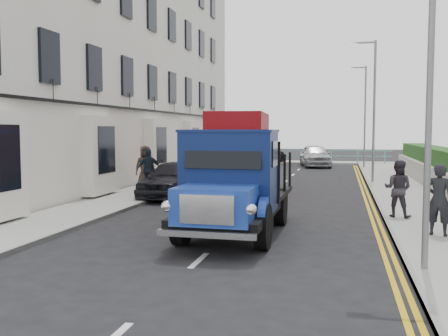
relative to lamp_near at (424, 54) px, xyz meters
The scene contains 21 objects.
ground 6.12m from the lamp_near, 154.42° to the left, with size 120.00×120.00×0.00m, color black.
pavement_west 14.98m from the lamp_near, 130.45° to the left, with size 2.40×38.00×0.12m, color gray.
pavement_east 11.74m from the lamp_near, 84.17° to the left, with size 2.60×38.00×0.12m, color gray.
promenade 31.53m from the lamp_near, 97.67° to the left, with size 30.00×2.50×0.12m, color gray.
sea_plane 62.27m from the lamp_near, 93.85° to the left, with size 120.00×120.00×0.00m, color slate.
terrace_west 20.52m from the lamp_near, 132.29° to the left, with size 6.31×30.20×14.25m.
seafront_railing 30.68m from the lamp_near, 97.88° to the left, with size 13.00×0.08×1.11m.
lamp_near is the anchor object (origin of this frame).
lamp_mid 16.00m from the lamp_near, 90.00° to the left, with size 1.23×0.18×7.00m.
lamp_far 26.00m from the lamp_near, 90.00° to the left, with size 1.23×0.18×7.00m.
bedford_lorry 5.31m from the lamp_near, 151.97° to the left, with size 2.29×5.57×2.61m.
red_lorry 11.92m from the lamp_near, 118.26° to the left, with size 2.67×6.57×3.36m.
parked_car_front 12.33m from the lamp_near, 130.83° to the left, with size 1.76×4.37×1.49m, color black.
parked_car_mid 12.84m from the lamp_near, 123.16° to the left, with size 1.31×3.75×1.24m, color #5E78CB.
parked_car_rear 18.78m from the lamp_near, 114.57° to the left, with size 2.20×5.42×1.57m, color #AFAEB3.
seafront_car_left 30.17m from the lamp_near, 104.83° to the left, with size 2.50×5.41×1.50m, color black.
seafront_car_right 27.47m from the lamp_near, 96.87° to the left, with size 1.92×4.76×1.62m, color #B6B8BC.
pedestrian_east_near 4.44m from the lamp_near, 74.02° to the left, with size 0.63×0.42×1.74m, color black.
pedestrian_east_far 6.38m from the lamp_near, 87.72° to the left, with size 0.81×0.63×1.66m, color #322C36.
pedestrian_west_near 13.66m from the lamp_near, 133.29° to the left, with size 1.04×0.43×1.78m, color #1A232F.
pedestrian_west_far 14.64m from the lamp_near, 132.37° to the left, with size 0.91×0.60×1.87m, color #382D28.
Camera 1 is at (2.79, -11.57, 2.65)m, focal length 40.00 mm.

